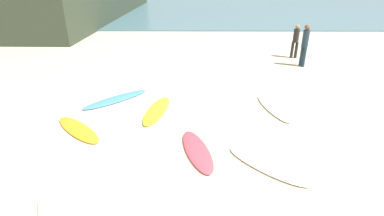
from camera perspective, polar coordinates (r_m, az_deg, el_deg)
name	(u,v)px	position (r m, az deg, el deg)	size (l,w,h in m)	color
ground_plane	(252,206)	(5.79, 11.56, -18.11)	(120.00, 120.00, 0.00)	beige
ocean_water	(203,4)	(41.87, 2.08, 19.48)	(120.00, 40.00, 0.08)	slate
surfboard_0	(116,99)	(10.18, -14.49, 1.68)	(0.54, 2.37, 0.07)	#4991D5
surfboard_2	(197,151)	(7.07, 1.00, -8.26)	(0.54, 1.92, 0.08)	#D64352
surfboard_3	(157,110)	(9.09, -6.85, -0.47)	(0.56, 2.10, 0.08)	yellow
surfboard_4	(78,129)	(8.55, -21.23, -3.88)	(0.53, 2.03, 0.07)	gold
surfboard_5	(267,165)	(6.79, 14.37, -10.64)	(0.59, 2.02, 0.09)	white
surfboard_6	(273,108)	(9.58, 15.48, 0.08)	(0.52, 2.11, 0.07)	silver
beachgoer_near	(305,43)	(14.25, 21.04, 11.66)	(0.34, 0.34, 1.86)	#1E3342
beachgoer_mid	(296,40)	(15.64, 19.45, 12.37)	(0.34, 0.29, 1.62)	black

